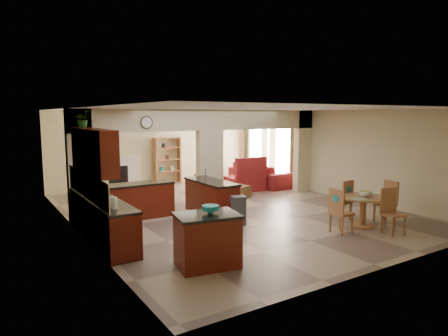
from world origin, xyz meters
TOP-DOWN VIEW (x-y plane):
  - floor at (0.00, 0.00)m, footprint 10.00×10.00m
  - ceiling at (0.00, 0.00)m, footprint 10.00×10.00m
  - wall_back at (0.00, 5.00)m, footprint 8.00×0.00m
  - wall_front at (0.00, -5.00)m, footprint 8.00×0.00m
  - wall_left at (-4.00, 0.00)m, footprint 0.00×10.00m
  - wall_right at (4.00, 0.00)m, footprint 0.00×10.00m
  - partition_left_pier at (-3.70, 1.00)m, footprint 0.60×0.25m
  - partition_center_pier at (0.00, 1.00)m, footprint 0.80×0.25m
  - partition_right_pier at (3.70, 1.00)m, footprint 0.60×0.25m
  - partition_header at (0.00, 1.00)m, footprint 8.00×0.25m
  - kitchen_counter at (-3.26, -0.25)m, footprint 2.52×3.29m
  - upper_cabinets at (-3.82, -0.80)m, footprint 0.35×2.40m
  - peninsula at (-0.60, -0.11)m, footprint 0.70×1.85m
  - wall_clock at (-2.00, 0.85)m, footprint 0.34×0.03m
  - rug at (1.20, 2.10)m, footprint 1.60×1.30m
  - fireplace at (-1.60, 4.83)m, footprint 1.60×0.35m
  - shelving_unit at (0.35, 4.82)m, footprint 1.00×0.32m
  - window_a at (3.97, 2.30)m, footprint 0.02×0.90m
  - window_b at (3.97, 4.00)m, footprint 0.02×0.90m
  - glazed_door at (3.97, 3.15)m, footprint 0.02×0.70m
  - drape_a_left at (3.93, 1.70)m, footprint 0.10×0.28m
  - drape_a_right at (3.93, 2.90)m, footprint 0.10×0.28m
  - drape_b_left at (3.93, 3.40)m, footprint 0.10×0.28m
  - drape_b_right at (3.93, 4.60)m, footprint 0.10×0.28m
  - ceiling_fan at (1.50, 3.00)m, footprint 1.00×1.00m
  - kitchen_island at (-2.55, -3.28)m, footprint 1.21×0.96m
  - teal_bowl at (-2.48, -3.27)m, footprint 0.30×0.30m
  - trash_can at (-0.59, -1.37)m, footprint 0.36×0.33m
  - dining_table at (1.81, -3.08)m, footprint 1.08×1.08m
  - fruit_bowl at (1.82, -3.13)m, footprint 0.27×0.27m
  - sofa at (3.30, 2.82)m, footprint 2.81×1.15m
  - chaise at (2.13, 2.23)m, footprint 1.28×1.08m
  - armchair at (0.73, 2.33)m, footprint 0.78×0.80m
  - ottoman at (1.32, 1.32)m, footprint 0.63×0.63m
  - plant at (-3.82, -0.03)m, footprint 0.43×0.41m
  - chair_north at (1.92, -2.42)m, footprint 0.46×0.46m
  - chair_east at (2.72, -3.10)m, footprint 0.45×0.44m
  - chair_south at (1.90, -3.77)m, footprint 0.51×0.51m
  - chair_west at (0.91, -3.16)m, footprint 0.44×0.43m

SIDE VIEW (x-z plane):
  - floor at x=0.00m, z-range 0.00..0.00m
  - rug at x=1.20m, z-range 0.00..0.01m
  - ottoman at x=1.32m, z-range 0.00..0.38m
  - chaise at x=2.13m, z-range 0.00..0.48m
  - trash_can at x=-0.59m, z-range 0.00..0.65m
  - armchair at x=0.73m, z-range 0.00..0.69m
  - sofa at x=3.30m, z-range 0.00..0.81m
  - peninsula at x=-0.60m, z-range 0.00..0.91m
  - kitchen_counter at x=-3.26m, z-range -0.27..1.20m
  - kitchen_island at x=-2.55m, z-range 0.00..0.95m
  - dining_table at x=1.81m, z-range 0.13..0.86m
  - chair_north at x=1.92m, z-range 0.04..1.07m
  - chair_east at x=2.72m, z-range 0.04..1.07m
  - chair_south at x=1.90m, z-range 0.04..1.07m
  - chair_west at x=0.91m, z-range 0.04..1.07m
  - fireplace at x=-1.60m, z-range 0.01..1.21m
  - fruit_bowl at x=1.82m, z-range 0.73..0.88m
  - shelving_unit at x=0.35m, z-range 0.00..1.80m
  - teal_bowl at x=-2.48m, z-range 0.94..1.08m
  - glazed_door at x=3.97m, z-range 0.00..2.10m
  - partition_center_pier at x=0.00m, z-range 0.00..2.20m
  - drape_a_left at x=3.93m, z-range 0.05..2.35m
  - drape_a_right at x=3.93m, z-range 0.05..2.35m
  - drape_b_left at x=3.93m, z-range 0.05..2.35m
  - drape_b_right at x=3.93m, z-range 0.05..2.35m
  - window_a at x=3.97m, z-range 0.25..2.15m
  - window_b at x=3.97m, z-range 0.25..2.15m
  - partition_left_pier at x=-3.70m, z-range 0.00..2.80m
  - partition_right_pier at x=3.70m, z-range 0.00..2.80m
  - wall_back at x=0.00m, z-range -2.60..5.40m
  - wall_front at x=0.00m, z-range -2.60..5.40m
  - wall_left at x=-4.00m, z-range -3.60..6.40m
  - wall_right at x=4.00m, z-range -3.60..6.40m
  - upper_cabinets at x=-3.82m, z-range 1.47..2.37m
  - wall_clock at x=-2.00m, z-range 2.28..2.62m
  - partition_header at x=0.00m, z-range 2.20..2.80m
  - plant at x=-3.82m, z-range 2.37..2.75m
  - ceiling_fan at x=1.50m, z-range 2.51..2.61m
  - ceiling at x=0.00m, z-range 2.80..2.80m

